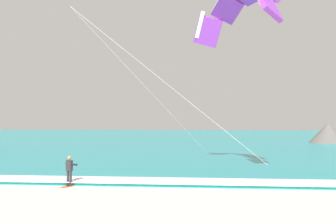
# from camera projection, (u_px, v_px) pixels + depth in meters

# --- Properties ---
(sea) EXTENTS (200.00, 120.00, 0.20)m
(sea) POSITION_uv_depth(u_px,v_px,m) (177.00, 138.00, 81.98)
(sea) COLOR teal
(sea) RESTS_ON ground
(surf_foam) EXTENTS (200.00, 2.37, 0.04)m
(surf_foam) POSITION_uv_depth(u_px,v_px,m) (96.00, 180.00, 23.29)
(surf_foam) COLOR white
(surf_foam) RESTS_ON sea
(surfboard) EXTENTS (0.93, 1.46, 0.09)m
(surfboard) POSITION_uv_depth(u_px,v_px,m) (69.00, 186.00, 22.31)
(surfboard) COLOR #E04C38
(surfboard) RESTS_ON ground
(kitesurfer) EXTENTS (0.65, 0.64, 1.69)m
(kitesurfer) POSITION_uv_depth(u_px,v_px,m) (70.00, 169.00, 22.35)
(kitesurfer) COLOR #232328
(kitesurfer) RESTS_ON ground
(kite_primary) EXTENTS (12.03, 8.91, 11.27)m
(kite_primary) POSITION_uv_depth(u_px,v_px,m) (239.00, 6.00, 25.98)
(kite_primary) COLOR purple
(headland_right) EXTENTS (7.15, 8.39, 3.26)m
(headland_right) POSITION_uv_depth(u_px,v_px,m) (329.00, 134.00, 61.95)
(headland_right) COLOR #56514C
(headland_right) RESTS_ON ground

